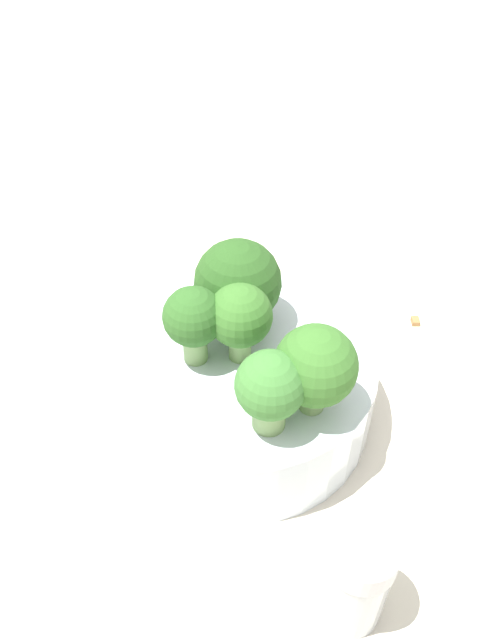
{
  "coord_description": "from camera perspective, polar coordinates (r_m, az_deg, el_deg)",
  "views": [
    {
      "loc": [
        -0.22,
        0.16,
        0.33
      ],
      "look_at": [
        0.0,
        0.0,
        0.08
      ],
      "focal_mm": 35.0,
      "sensor_mm": 36.0,
      "label": 1
    }
  ],
  "objects": [
    {
      "name": "pepper_shaker",
      "position": [
        0.33,
        10.51,
        -22.17
      ],
      "size": [
        0.03,
        0.03,
        0.06
      ],
      "color": "#B2B7BC",
      "rests_on": "ground_plane"
    },
    {
      "name": "ground_plane",
      "position": [
        0.43,
        -0.0,
        -8.32
      ],
      "size": [
        3.0,
        3.0,
        0.0
      ],
      "primitive_type": "plane",
      "color": "beige"
    },
    {
      "name": "broccoli_floret_0",
      "position": [
        0.34,
        6.92,
        -4.3
      ],
      "size": [
        0.05,
        0.05,
        0.06
      ],
      "color": "#7A9E5B",
      "rests_on": "bowl"
    },
    {
      "name": "bowl",
      "position": [
        0.41,
        -0.0,
        -5.94
      ],
      "size": [
        0.17,
        0.17,
        0.05
      ],
      "primitive_type": "cylinder",
      "color": "silver",
      "rests_on": "ground_plane"
    },
    {
      "name": "almond_crumb_2",
      "position": [
        0.48,
        10.63,
        -1.22
      ],
      "size": [
        0.01,
        0.01,
        0.01
      ],
      "primitive_type": "cube",
      "rotation": [
        0.0,
        0.0,
        2.16
      ],
      "color": "#AD7F4C",
      "rests_on": "ground_plane"
    },
    {
      "name": "almond_crumb_1",
      "position": [
        0.51,
        15.78,
        0.07
      ],
      "size": [
        0.01,
        0.01,
        0.01
      ],
      "primitive_type": "cube",
      "rotation": [
        0.0,
        0.0,
        2.49
      ],
      "color": "olive",
      "rests_on": "ground_plane"
    },
    {
      "name": "almond_crumb_0",
      "position": [
        0.37,
        10.92,
        -22.75
      ],
      "size": [
        0.01,
        0.01,
        0.01
      ],
      "primitive_type": "cube",
      "rotation": [
        0.0,
        0.0,
        4.79
      ],
      "color": "#AD7F4C",
      "rests_on": "ground_plane"
    },
    {
      "name": "broccoli_floret_4",
      "position": [
        0.37,
        -4.28,
        0.04
      ],
      "size": [
        0.04,
        0.04,
        0.05
      ],
      "color": "#7A9E5B",
      "rests_on": "bowl"
    },
    {
      "name": "broccoli_floret_3",
      "position": [
        0.37,
        0.16,
        0.73
      ],
      "size": [
        0.04,
        0.04,
        0.05
      ],
      "color": "#7A9E5B",
      "rests_on": "bowl"
    },
    {
      "name": "broccoli_floret_2",
      "position": [
        0.33,
        2.78,
        -6.27
      ],
      "size": [
        0.04,
        0.04,
        0.05
      ],
      "color": "#7A9E5B",
      "rests_on": "bowl"
    },
    {
      "name": "broccoli_floret_1",
      "position": [
        0.39,
        -0.21,
        3.37
      ],
      "size": [
        0.06,
        0.06,
        0.06
      ],
      "color": "#8EB770",
      "rests_on": "bowl"
    }
  ]
}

